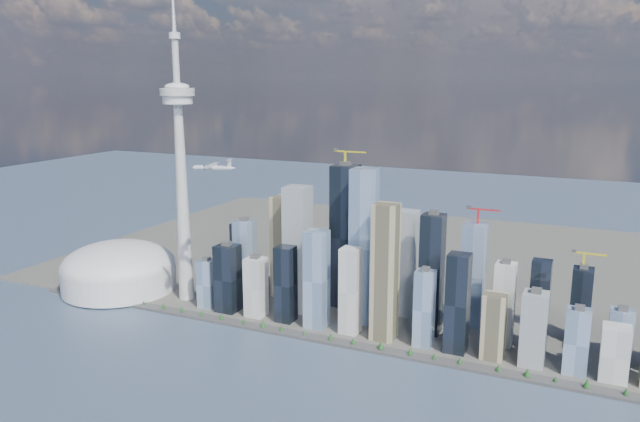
% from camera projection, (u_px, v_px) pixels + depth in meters
% --- Properties ---
extents(seawall, '(1100.00, 22.00, 4.00)m').
position_uv_depth(seawall, '(331.00, 341.00, 907.77)').
color(seawall, '#383838').
rests_on(seawall, ground).
extents(land, '(1400.00, 900.00, 3.00)m').
position_uv_depth(land, '(417.00, 260.00, 1308.21)').
color(land, '#4C4C47').
rests_on(land, ground).
extents(shoreline_trees, '(960.53, 7.20, 8.80)m').
position_uv_depth(shoreline_trees, '(331.00, 337.00, 906.34)').
color(shoreline_trees, '#3F2D1E').
rests_on(shoreline_trees, seawall).
extents(skyscraper_cluster, '(736.00, 142.00, 262.89)m').
position_uv_depth(skyscraper_cluster, '(390.00, 277.00, 944.05)').
color(skyscraper_cluster, black).
rests_on(skyscraper_cluster, land).
extents(needle_tower, '(56.00, 56.00, 550.50)m').
position_uv_depth(needle_tower, '(181.00, 165.00, 1033.38)').
color(needle_tower, '#A4A5A0').
rests_on(needle_tower, land).
extents(dome_stadium, '(200.00, 200.00, 86.00)m').
position_uv_depth(dome_stadium, '(119.00, 269.00, 1122.61)').
color(dome_stadium, silver).
rests_on(dome_stadium, land).
extents(airplane, '(63.25, 56.46, 15.69)m').
position_uv_depth(airplane, '(213.00, 167.00, 888.12)').
color(airplane, silver).
rests_on(airplane, ground).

